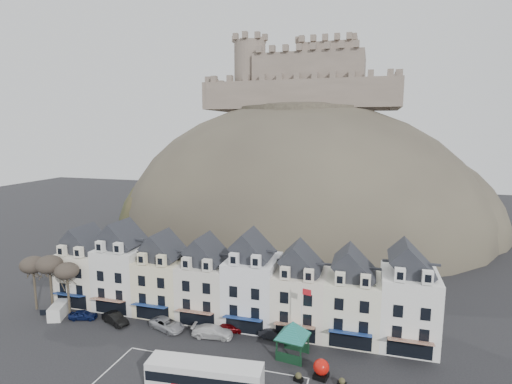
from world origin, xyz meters
TOP-DOWN VIEW (x-y plane):
  - coach_bay_markings at (2.00, 1.25)m, footprint 22.00×7.50m
  - townhouse_terrace at (0.15, 15.97)m, footprint 54.40×9.35m
  - castle_hill at (1.25, 68.95)m, footprint 100.00×76.00m
  - castle at (0.51, 75.93)m, footprint 50.20×22.20m
  - tree_left_far at (-29.00, 10.50)m, footprint 3.61×3.61m
  - tree_left_mid at (-26.00, 10.50)m, footprint 3.78×3.78m
  - tree_left_near at (-23.00, 10.50)m, footprint 3.43×3.43m
  - bus at (3.10, -0.35)m, footprint 12.17×3.83m
  - bus_shelter at (10.51, 8.59)m, footprint 7.06×7.06m
  - red_buoy at (14.26, 5.46)m, footprint 1.75×1.75m
  - flagpole at (11.39, 9.88)m, footprint 1.20×0.35m
  - white_van at (-23.93, 9.50)m, footprint 3.18×4.51m
  - planter_west at (12.00, 4.18)m, footprint 1.10×0.76m
  - planter_east at (16.55, 4.56)m, footprint 1.02×0.69m
  - car_navy at (-20.00, 9.72)m, footprint 4.17×2.57m
  - car_black at (-14.80, 9.85)m, footprint 4.79×3.24m
  - car_silver at (-7.11, 10.44)m, footprint 5.66×3.99m
  - car_white at (-0.40, 10.26)m, footprint 5.59×2.77m
  - car_maroon at (1.36, 12.00)m, footprint 4.06×2.96m
  - car_charcoal at (7.62, 12.00)m, footprint 4.51×2.11m

SIDE VIEW (x-z plane):
  - coach_bay_markings at x=2.00m, z-range -0.01..0.01m
  - castle_hill at x=1.25m, z-range -33.89..34.11m
  - planter_east at x=16.55m, z-range -0.02..0.96m
  - planter_west at x=12.00m, z-range -0.02..0.98m
  - car_maroon at x=1.36m, z-range 0.00..1.29m
  - car_navy at x=-20.00m, z-range 0.00..1.33m
  - car_charcoal at x=7.62m, z-range 0.00..1.43m
  - car_silver at x=-7.11m, z-range 0.00..1.45m
  - car_black at x=-14.80m, z-range 0.00..1.49m
  - car_white at x=-0.40m, z-range 0.00..1.56m
  - white_van at x=-23.93m, z-range 0.00..1.89m
  - red_buoy at x=14.26m, z-range 0.02..2.17m
  - bus at x=3.10m, z-range 0.18..3.56m
  - bus_shelter at x=10.51m, z-range 1.25..5.79m
  - flagpole at x=11.39m, z-range 0.60..9.05m
  - townhouse_terrace at x=0.15m, z-range -0.60..11.20m
  - tree_left_near at x=-23.00m, z-range 2.64..10.47m
  - tree_left_far at x=-29.00m, z-range 2.78..11.02m
  - tree_left_mid at x=-26.00m, z-range 2.92..11.56m
  - castle at x=0.51m, z-range 29.19..51.19m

